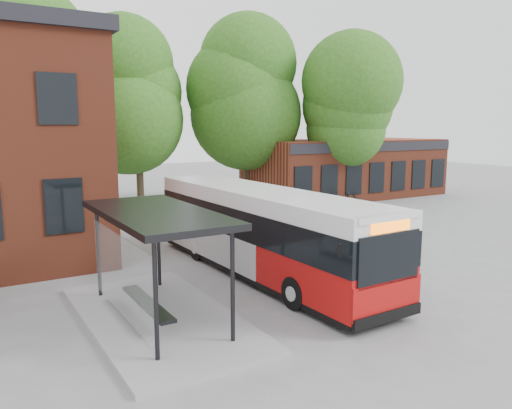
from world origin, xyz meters
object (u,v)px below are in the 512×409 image
bicycle_7 (350,200)px  bicycle_3 (307,202)px  city_bus (262,232)px  bicycle_1 (291,204)px  bicycle_4 (318,205)px  bicycle_2 (300,207)px  bus_shelter (157,265)px  bicycle_5 (336,203)px  bicycle_0 (274,208)px

bicycle_7 → bicycle_3: bearing=81.7°
city_bus → bicycle_1: 12.48m
bicycle_1 → bicycle_4: bicycle_4 is taller
bicycle_2 → bicycle_7: bicycle_7 is taller
bus_shelter → bicycle_2: size_ratio=4.61×
bicycle_5 → bicycle_7: size_ratio=1.08×
bus_shelter → bicycle_4: (13.36, 10.37, -0.96)m
city_bus → bicycle_4: bearing=41.6°
city_bus → bicycle_0: (6.36, 8.98, -0.99)m
bicycle_1 → bicycle_3: 1.13m
bicycle_0 → bicycle_3: 2.78m
bus_shelter → bicycle_1: (12.37, 11.60, -0.98)m
bicycle_3 → bicycle_4: size_ratio=0.84×
bicycle_3 → bicycle_1: bearing=71.8°
bus_shelter → bicycle_5: size_ratio=4.35×
bicycle_3 → bicycle_5: size_ratio=0.97×
city_bus → bicycle_1: (7.96, 9.56, -0.97)m
bicycle_1 → bicycle_2: bearing=-178.1°
city_bus → bicycle_7: city_bus is taller
city_bus → bicycle_1: size_ratio=7.20×
city_bus → bicycle_1: city_bus is taller
bus_shelter → bicycle_5: (14.76, 10.48, -0.97)m
bicycle_3 → bicycle_0: bearing=85.1°
bicycle_4 → bicycle_1: bearing=15.6°
bicycle_1 → bus_shelter: bearing=128.2°
bus_shelter → bicycle_7: bearing=34.1°
bicycle_0 → bicycle_3: size_ratio=1.10×
bicycle_0 → bicycle_2: bearing=-117.6°
bus_shelter → bicycle_3: bus_shelter is taller
bicycle_1 → bicycle_7: size_ratio=1.06×
bicycle_1 → bicycle_5: (2.40, -1.12, 0.01)m
bicycle_1 → bicycle_3: size_ratio=1.01×
city_bus → bicycle_2: 12.00m
bicycle_3 → bicycle_5: (1.27, -1.08, 0.01)m
bicycle_0 → bicycle_5: bearing=-120.6°
bicycle_3 → bicycle_2: bearing=107.0°
bus_shelter → bicycle_3: size_ratio=4.49×
bicycle_1 → bicycle_5: 2.65m
bicycle_2 → bicycle_7: 4.14m
bicycle_4 → bicycle_7: bearing=-98.5°
bicycle_3 → bicycle_7: bicycle_3 is taller
bicycle_2 → bicycle_7: bearing=-62.6°
city_bus → bicycle_7: 15.28m
city_bus → bicycle_3: (9.09, 9.52, -0.97)m
bicycle_5 → bicycle_7: (1.82, 0.75, -0.04)m
city_bus → bicycle_4: 12.27m
bus_shelter → bicycle_4: 16.94m
bus_shelter → bicycle_5: 18.13m
bus_shelter → bicycle_5: bearing=35.4°
bicycle_7 → bicycle_4: bearing=102.8°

